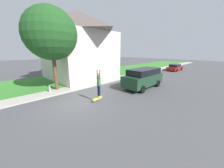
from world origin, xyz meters
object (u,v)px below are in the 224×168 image
lawn_tree_near (51,34)px  skateboarder (99,83)px  fire_hydrant (50,89)px  suv_parked (143,77)px  skateboard (98,98)px  car_down_street (175,67)px

lawn_tree_near → skateboarder: bearing=11.0°
skateboarder → fire_hydrant: (-5.14, -1.94, -1.19)m
suv_parked → skateboard: (-0.30, -6.13, -0.82)m
car_down_street → skateboard: (1.76, -21.67, -0.30)m
skateboarder → car_down_street: bearing=94.9°
suv_parked → car_down_street: (-2.06, 15.53, -0.52)m
suv_parked → fire_hydrant: bearing=-123.8°
lawn_tree_near → fire_hydrant: 5.14m
suv_parked → fire_hydrant: size_ratio=7.79×
skateboard → fire_hydrant: 5.36m
car_down_street → skateboarder: size_ratio=2.23×
car_down_street → fire_hydrant: size_ratio=6.81×
car_down_street → skateboarder: 21.68m
skateboarder → skateboard: skateboarder is taller
lawn_tree_near → skateboarder: lawn_tree_near is taller
lawn_tree_near → skateboard: lawn_tree_near is taller
car_down_street → skateboard: bearing=-85.4°
skateboard → fire_hydrant: size_ratio=1.14×
suv_parked → car_down_street: bearing=97.6°
suv_parked → skateboarder: 6.07m
lawn_tree_near → suv_parked: lawn_tree_near is taller
suv_parked → skateboarder: skateboarder is taller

